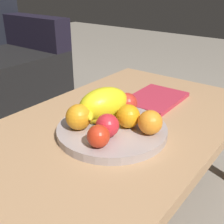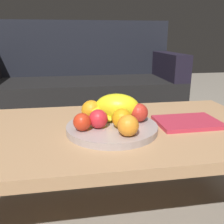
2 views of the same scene
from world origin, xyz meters
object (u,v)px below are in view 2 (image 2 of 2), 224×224
(orange_right, at_px, (91,110))
(magazine, at_px, (188,122))
(fruit_bowl, at_px, (112,128))
(apple_right, at_px, (82,122))
(banana_bunch, at_px, (105,112))
(orange_left, at_px, (128,126))
(coffee_table, at_px, (108,137))
(orange_front, at_px, (122,119))
(couch, at_px, (82,89))
(apple_left, at_px, (98,119))
(apple_front, at_px, (139,113))
(melon_large_front, at_px, (117,107))

(orange_right, xyz_separation_m, magazine, (0.39, -0.05, -0.06))
(fruit_bowl, bearing_deg, apple_right, -160.43)
(banana_bunch, bearing_deg, magazine, -7.49)
(orange_left, xyz_separation_m, apple_right, (-0.15, 0.07, -0.00))
(fruit_bowl, relative_size, banana_bunch, 2.12)
(banana_bunch, bearing_deg, coffee_table, -77.71)
(apple_right, bearing_deg, fruit_bowl, 19.57)
(orange_front, xyz_separation_m, apple_right, (-0.14, -0.00, -0.00))
(magazine, bearing_deg, fruit_bowl, -176.24)
(coffee_table, bearing_deg, magazine, -2.18)
(coffee_table, xyz_separation_m, couch, (-0.04, 1.32, -0.08))
(orange_right, distance_m, apple_left, 0.10)
(orange_left, xyz_separation_m, apple_front, (0.07, 0.13, -0.00))
(apple_right, bearing_deg, melon_large_front, 33.89)
(banana_bunch, bearing_deg, fruit_bowl, -75.20)
(magazine, bearing_deg, orange_left, -154.57)
(apple_left, bearing_deg, banana_bunch, 69.42)
(coffee_table, distance_m, banana_bunch, 0.10)
(orange_front, bearing_deg, apple_right, -179.92)
(orange_left, bearing_deg, apple_left, 134.88)
(fruit_bowl, height_order, apple_left, apple_left)
(orange_right, distance_m, apple_front, 0.19)
(apple_front, xyz_separation_m, magazine, (0.21, 0.01, -0.05))
(apple_front, bearing_deg, orange_front, -142.41)
(orange_front, distance_m, apple_right, 0.14)
(melon_large_front, bearing_deg, orange_left, -88.25)
(orange_front, relative_size, orange_right, 0.93)
(orange_right, bearing_deg, apple_left, -80.18)
(couch, xyz_separation_m, melon_large_front, (0.08, -1.31, 0.19))
(apple_left, xyz_separation_m, banana_bunch, (0.04, 0.09, -0.00))
(apple_front, relative_size, apple_left, 1.05)
(couch, bearing_deg, coffee_table, -88.17)
(coffee_table, bearing_deg, apple_front, -8.60)
(couch, height_order, fruit_bowl, couch)
(coffee_table, distance_m, apple_left, 0.13)
(apple_front, bearing_deg, banana_bunch, 158.56)
(orange_front, relative_size, orange_left, 1.01)
(melon_large_front, xyz_separation_m, apple_right, (-0.14, -0.10, -0.02))
(fruit_bowl, xyz_separation_m, orange_left, (0.03, -0.11, 0.05))
(apple_front, height_order, magazine, apple_front)
(melon_large_front, height_order, magazine, melon_large_front)
(coffee_table, relative_size, magazine, 5.07)
(apple_right, xyz_separation_m, magazine, (0.43, 0.07, -0.05))
(banana_bunch, xyz_separation_m, magazine, (0.33, -0.04, -0.05))
(couch, bearing_deg, orange_right, -90.74)
(orange_right, bearing_deg, banana_bunch, -2.81)
(banana_bunch, distance_m, magazine, 0.34)
(apple_front, bearing_deg, magazine, 1.52)
(fruit_bowl, height_order, apple_right, apple_right)
(apple_front, distance_m, magazine, 0.21)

